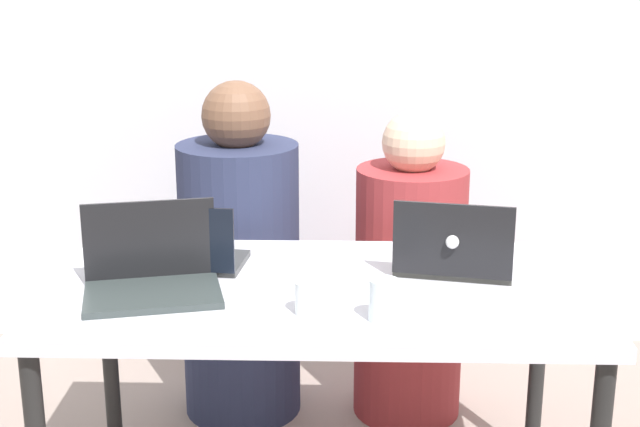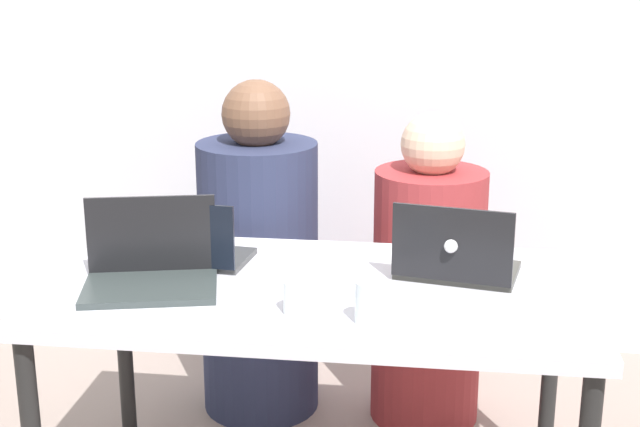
{
  "view_description": "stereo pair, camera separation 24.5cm",
  "coord_description": "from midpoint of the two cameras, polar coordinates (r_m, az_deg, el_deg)",
  "views": [
    {
      "loc": [
        0.07,
        -2.27,
        1.6
      ],
      "look_at": [
        0.0,
        0.08,
        0.92
      ],
      "focal_mm": 50.0,
      "sensor_mm": 36.0,
      "label": 1
    },
    {
      "loc": [
        0.31,
        -2.25,
        1.6
      ],
      "look_at": [
        0.0,
        0.08,
        0.92
      ],
      "focal_mm": 50.0,
      "sensor_mm": 36.0,
      "label": 2
    }
  ],
  "objects": [
    {
      "name": "laptop_back_left",
      "position": [
        2.59,
        -5.99,
        -2.31
      ],
      "size": [
        0.37,
        0.25,
        0.2
      ],
      "rotation": [
        0.0,
        0.0,
        3.03
      ],
      "color": "#3A3A3B",
      "rests_on": "desk"
    },
    {
      "name": "desk",
      "position": [
        2.45,
        2.63,
        -6.14
      ],
      "size": [
        1.48,
        0.78,
        0.74
      ],
      "color": "silver",
      "rests_on": "ground"
    },
    {
      "name": "laptop_front_left",
      "position": [
        2.42,
        -7.97,
        -3.57
      ],
      "size": [
        0.4,
        0.32,
        0.23
      ],
      "rotation": [
        0.0,
        0.0,
        0.24
      ],
      "color": "#333B3B",
      "rests_on": "desk"
    },
    {
      "name": "person_on_right",
      "position": [
        3.15,
        9.14,
        -4.72
      ],
      "size": [
        0.45,
        0.45,
        1.11
      ],
      "rotation": [
        0.0,
        0.0,
        3.34
      ],
      "color": "#9B2F32",
      "rests_on": "ground"
    },
    {
      "name": "water_glass_center",
      "position": [
        2.23,
        1.72,
        -5.57
      ],
      "size": [
        0.07,
        0.07,
        0.09
      ],
      "color": "white",
      "rests_on": "desk"
    },
    {
      "name": "person_on_left",
      "position": [
        3.17,
        -1.72,
        -3.53
      ],
      "size": [
        0.46,
        0.46,
        1.21
      ],
      "rotation": [
        0.0,
        0.0,
        3.05
      ],
      "color": "#2A304E",
      "rests_on": "ground"
    },
    {
      "name": "back_wall",
      "position": [
        3.65,
        4.63,
        9.54
      ],
      "size": [
        4.5,
        0.1,
        2.37
      ],
      "primitive_type": "cube",
      "color": "silver",
      "rests_on": "ground"
    },
    {
      "name": "laptop_back_right",
      "position": [
        2.51,
        11.47,
        -3.07
      ],
      "size": [
        0.37,
        0.29,
        0.22
      ],
      "rotation": [
        0.0,
        0.0,
        2.95
      ],
      "color": "#3C3C37",
      "rests_on": "desk"
    },
    {
      "name": "water_glass_right",
      "position": [
        2.18,
        6.42,
        -5.91
      ],
      "size": [
        0.07,
        0.07,
        0.11
      ],
      "color": "silver",
      "rests_on": "desk"
    }
  ]
}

